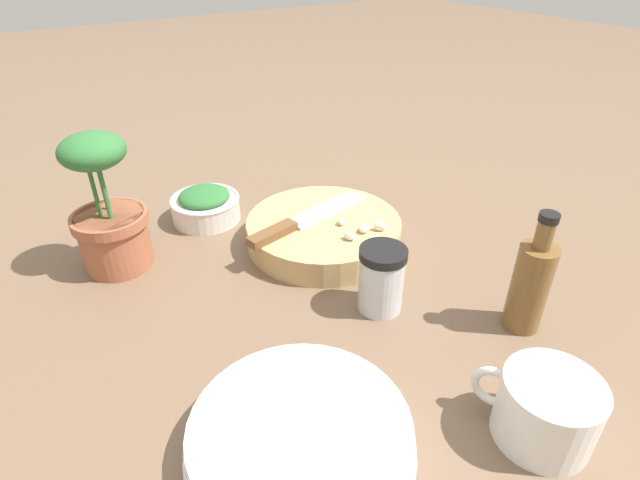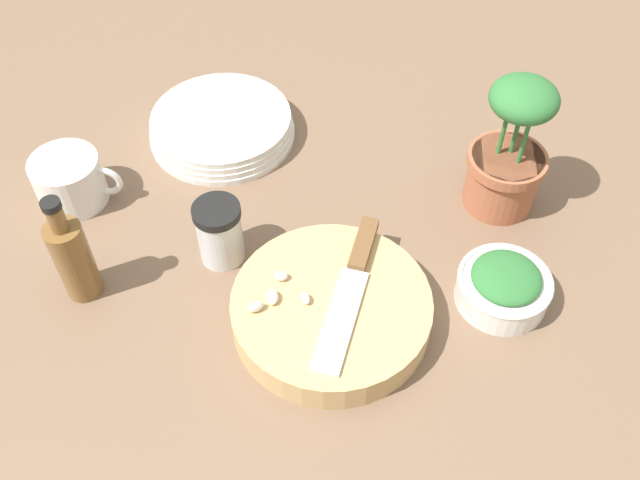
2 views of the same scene
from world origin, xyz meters
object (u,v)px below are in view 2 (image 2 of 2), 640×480
Objects in this scene: spice_jar at (220,232)px; oil_bottle at (73,257)px; chef_knife at (352,281)px; garlic_cloves at (275,295)px; coffee_mug at (70,180)px; plate_stack at (222,126)px; potted_herb at (508,156)px; herb_bowl at (504,286)px; cutting_board at (331,310)px.

oil_bottle is at bearing -134.71° from spice_jar.
chef_knife is 2.52× the size of spice_jar.
garlic_cloves is 0.13m from spice_jar.
garlic_cloves is at bearing 16.99° from oil_bottle.
coffee_mug is at bearing 172.43° from garlic_cloves.
chef_knife is 1.04× the size of plate_stack.
chef_knife is 0.28m from potted_herb.
cutting_board is at bearing -144.15° from herb_bowl.
oil_bottle reaches higher than spice_jar.
herb_bowl is at bearing -70.48° from potted_herb.
potted_herb is (0.42, 0.39, 0.02)m from oil_bottle.
potted_herb reaches higher than herb_bowl.
garlic_cloves is 0.81× the size of spice_jar.
oil_bottle is 0.79× the size of potted_herb.
cutting_board is 2.07× the size of herb_bowl.
oil_bottle is at bearing -161.42° from cutting_board.
cutting_board is 0.32m from potted_herb.
garlic_cloves is 0.35m from plate_stack.
garlic_cloves is 0.46× the size of oil_bottle.
spice_jar is 0.44× the size of potted_herb.
garlic_cloves is 0.25m from oil_bottle.
coffee_mug is at bearing 177.32° from cutting_board.
oil_bottle is (-0.30, -0.10, 0.04)m from cutting_board.
garlic_cloves is at bearing -146.81° from herb_bowl.
potted_herb is at bearing 41.91° from spice_jar.
spice_jar is (-0.11, 0.05, -0.00)m from garlic_cloves.
herb_bowl is 1.29× the size of spice_jar.
potted_herb is (-0.06, 0.16, 0.06)m from herb_bowl.
garlic_cloves is 0.36× the size of potted_herb.
plate_stack is (0.11, 0.21, -0.02)m from coffee_mug.
potted_herb is at bearing 26.80° from coffee_mug.
garlic_cloves is 0.37m from potted_herb.
plate_stack is at bearing 133.24° from garlic_cloves.
plate_stack is at bearing -43.55° from chef_knife.
chef_knife is 3.12× the size of garlic_cloves.
garlic_cloves reaches higher than cutting_board.
chef_knife is 0.34m from oil_bottle.
oil_bottle reaches higher than chef_knife.
plate_stack is 0.33m from oil_bottle.
coffee_mug is (-0.42, 0.02, 0.02)m from cutting_board.
oil_bottle is (-0.31, -0.14, 0.02)m from chef_knife.
chef_knife is at bearing -150.48° from herb_bowl.
spice_jar is 0.41× the size of plate_stack.
coffee_mug is 0.60m from potted_herb.
herb_bowl is 0.37m from spice_jar.
potted_herb reaches higher than oil_bottle.
cutting_board is 0.04m from chef_knife.
chef_knife reaches higher than cutting_board.
cutting_board is 0.22m from herb_bowl.
garlic_cloves is (-0.06, -0.03, 0.03)m from cutting_board.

